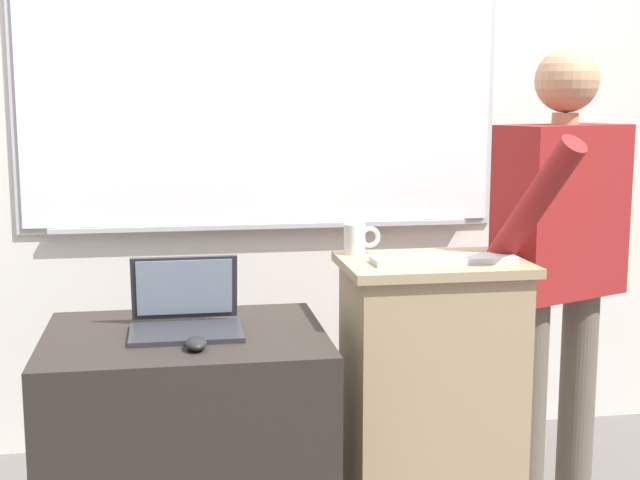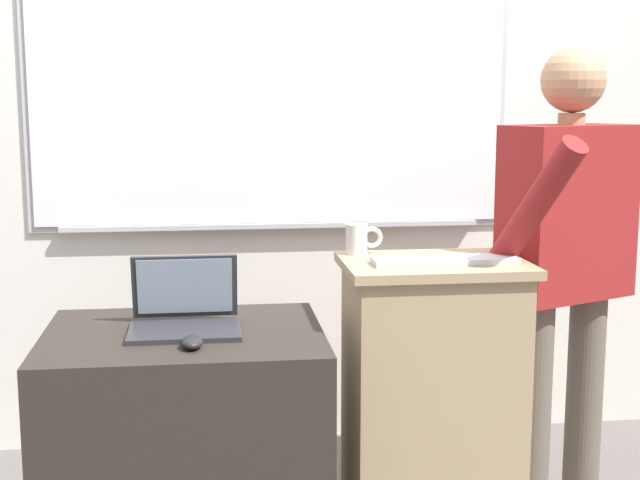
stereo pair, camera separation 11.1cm
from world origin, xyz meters
name	(u,v)px [view 2 (the right image)]	position (x,y,z in m)	size (l,w,h in m)	color
back_wall	(309,101)	(-0.01, 1.37, 1.45)	(6.40, 0.17, 2.91)	silver
lectern_podium	(431,405)	(0.27, 0.31, 0.48)	(0.58, 0.42, 0.96)	tan
side_desk	(187,455)	(-0.52, 0.23, 0.39)	(0.84, 0.66, 0.78)	#28231E
person_presenter	(566,250)	(0.78, 0.48, 0.96)	(0.63, 0.67, 1.64)	brown
laptop	(185,310)	(-0.51, 0.27, 0.83)	(0.33, 0.28, 0.22)	#28282D
wireless_keyboard	(445,261)	(0.29, 0.26, 0.97)	(0.46, 0.11, 0.02)	silver
computer_mouse_by_laptop	(192,342)	(-0.49, 0.05, 0.80)	(0.06, 0.10, 0.03)	black
coffee_mug	(359,239)	(0.05, 0.46, 1.01)	(0.12, 0.07, 0.10)	silver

